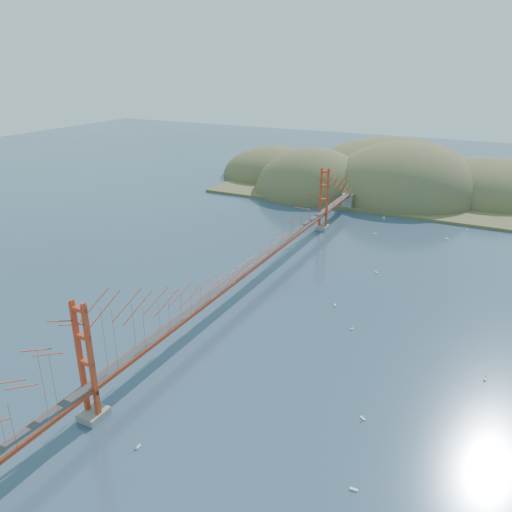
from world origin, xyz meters
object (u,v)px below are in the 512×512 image
at_px(bridge, 249,242).
at_px(sailboat_2, 354,488).
at_px(sailboat_0, 352,328).
at_px(sailboat_1, 377,272).

distance_m(bridge, sailboat_2, 36.67).
bearing_deg(sailboat_0, sailboat_1, 95.22).
bearing_deg(sailboat_1, sailboat_2, -77.93).
height_order(sailboat_0, sailboat_2, sailboat_2).
xyz_separation_m(bridge, sailboat_1, (14.49, 13.87, -6.86)).
height_order(sailboat_0, sailboat_1, sailboat_1).
xyz_separation_m(bridge, sailboat_2, (23.33, -27.46, -6.85)).
bearing_deg(bridge, sailboat_2, -49.65).
xyz_separation_m(sailboat_0, sailboat_2, (7.18, -23.20, 0.02)).
relative_size(sailboat_0, sailboat_1, 0.85).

